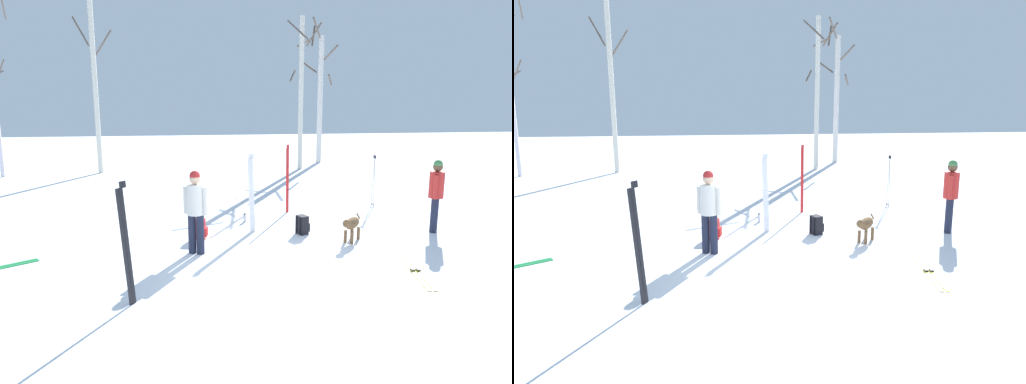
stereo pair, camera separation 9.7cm
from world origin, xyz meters
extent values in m
plane|color=white|center=(0.00, 0.00, 0.00)|extent=(60.00, 60.00, 0.00)
cylinder|color=#1E2338|center=(-1.59, 1.37, 0.41)|extent=(0.16, 0.16, 0.82)
cylinder|color=#1E2338|center=(-1.43, 1.30, 0.41)|extent=(0.16, 0.16, 0.82)
cylinder|color=silver|center=(-1.51, 1.33, 1.13)|extent=(0.34, 0.34, 0.62)
sphere|color=beige|center=(-1.51, 1.33, 1.55)|extent=(0.22, 0.22, 0.22)
sphere|color=#B22626|center=(-1.51, 1.33, 1.61)|extent=(0.21, 0.21, 0.21)
cylinder|color=silver|center=(-1.70, 1.42, 1.11)|extent=(0.10, 0.10, 0.56)
cylinder|color=silver|center=(-1.32, 1.25, 1.11)|extent=(0.10, 0.10, 0.56)
cylinder|color=#1E2338|center=(4.13, 2.27, 0.41)|extent=(0.16, 0.16, 0.82)
cylinder|color=#1E2338|center=(4.03, 2.12, 0.41)|extent=(0.16, 0.16, 0.82)
cylinder|color=red|center=(4.08, 2.19, 1.13)|extent=(0.34, 0.34, 0.62)
sphere|color=brown|center=(4.08, 2.19, 1.55)|extent=(0.22, 0.22, 0.22)
sphere|color=#4C8C4C|center=(4.08, 2.19, 1.61)|extent=(0.21, 0.21, 0.21)
cylinder|color=red|center=(4.19, 2.37, 1.11)|extent=(0.10, 0.10, 0.56)
cylinder|color=red|center=(3.97, 2.02, 1.11)|extent=(0.10, 0.10, 0.56)
ellipsoid|color=brown|center=(1.92, 1.73, 0.41)|extent=(0.56, 0.60, 0.26)
sphere|color=brown|center=(1.70, 1.47, 0.48)|extent=(0.18, 0.18, 0.18)
ellipsoid|color=brown|center=(1.66, 1.42, 0.46)|extent=(0.11, 0.12, 0.06)
cylinder|color=brown|center=(2.14, 1.99, 0.49)|extent=(0.15, 0.17, 0.17)
cylinder|color=brown|center=(1.85, 1.53, 0.14)|extent=(0.07, 0.07, 0.28)
cylinder|color=brown|center=(1.73, 1.63, 0.14)|extent=(0.07, 0.07, 0.28)
cylinder|color=brown|center=(2.10, 1.83, 0.14)|extent=(0.07, 0.07, 0.28)
cylinder|color=brown|center=(1.98, 1.92, 0.14)|extent=(0.07, 0.07, 0.28)
cube|color=white|center=(-0.18, 2.72, 0.88)|extent=(0.13, 0.04, 1.77)
cube|color=white|center=(-0.18, 2.72, 1.81)|extent=(0.06, 0.03, 0.10)
cube|color=white|center=(-0.24, 2.71, 0.88)|extent=(0.13, 0.04, 1.77)
cube|color=white|center=(-0.24, 2.71, 1.81)|extent=(0.06, 0.03, 0.10)
cube|color=red|center=(1.01, 4.48, 0.89)|extent=(0.07, 0.08, 1.78)
cube|color=red|center=(1.01, 4.48, 1.82)|extent=(0.05, 0.05, 0.10)
cube|color=red|center=(0.97, 4.43, 0.89)|extent=(0.07, 0.08, 1.78)
cube|color=red|center=(0.97, 4.43, 1.82)|extent=(0.05, 0.05, 0.10)
cube|color=black|center=(-2.58, -1.02, 0.93)|extent=(0.15, 0.18, 1.86)
cube|color=black|center=(-2.58, -1.02, 1.90)|extent=(0.05, 0.06, 0.10)
cube|color=black|center=(-2.54, -0.97, 0.93)|extent=(0.15, 0.18, 1.86)
cube|color=black|center=(-2.54, -0.97, 1.90)|extent=(0.05, 0.06, 0.10)
cube|color=yellow|center=(2.52, -0.25, 0.01)|extent=(0.32, 1.72, 0.02)
cube|color=#333338|center=(2.53, -0.20, 0.03)|extent=(0.08, 0.13, 0.03)
cube|color=yellow|center=(2.42, -0.24, 0.01)|extent=(0.32, 1.72, 0.02)
cube|color=#333338|center=(2.43, -0.19, 0.03)|extent=(0.08, 0.13, 0.03)
cylinder|color=#B2B2BC|center=(3.58, 4.86, 0.70)|extent=(0.02, 0.10, 1.40)
cylinder|color=black|center=(3.58, 4.86, 1.45)|extent=(0.04, 0.04, 0.10)
cylinder|color=black|center=(3.58, 4.86, 0.07)|extent=(0.07, 0.07, 0.01)
cylinder|color=#B2B2BC|center=(3.58, 4.75, 0.70)|extent=(0.02, 0.10, 1.40)
cylinder|color=black|center=(3.58, 4.75, 1.45)|extent=(0.04, 0.04, 0.10)
cylinder|color=black|center=(3.58, 4.75, 0.07)|extent=(0.07, 0.07, 0.01)
cube|color=red|center=(-1.42, 2.37, 0.22)|extent=(0.26, 0.30, 0.44)
cube|color=red|center=(-1.30, 2.33, 0.15)|extent=(0.11, 0.20, 0.20)
cube|color=black|center=(-1.55, 2.33, 0.22)|extent=(0.03, 0.04, 0.37)
cube|color=black|center=(-1.51, 2.47, 0.22)|extent=(0.03, 0.04, 0.37)
cube|color=black|center=(0.94, 2.39, 0.22)|extent=(0.29, 0.32, 0.44)
cube|color=black|center=(1.06, 2.45, 0.15)|extent=(0.13, 0.20, 0.20)
cube|color=black|center=(0.86, 2.28, 0.22)|extent=(0.04, 0.04, 0.37)
cube|color=black|center=(0.81, 2.42, 0.22)|extent=(0.04, 0.04, 0.37)
cylinder|color=silver|center=(-0.27, 3.60, 0.10)|extent=(0.08, 0.08, 0.20)
cylinder|color=black|center=(-0.27, 3.60, 0.22)|extent=(0.05, 0.05, 0.02)
cylinder|color=brown|center=(-8.80, 11.78, 4.14)|extent=(0.56, 0.51, 0.74)
cylinder|color=brown|center=(-8.43, 11.69, 6.41)|extent=(0.39, 1.22, 0.76)
cylinder|color=silver|center=(-5.37, 12.05, 3.85)|extent=(0.20, 0.20, 7.69)
cylinder|color=brown|center=(-5.08, 12.48, 5.16)|extent=(0.94, 0.68, 1.12)
cylinder|color=brown|center=(-5.72, 11.71, 5.57)|extent=(0.76, 0.77, 1.17)
cylinder|color=silver|center=(3.03, 11.97, 3.18)|extent=(0.20, 0.20, 6.35)
cylinder|color=brown|center=(2.70, 12.14, 3.96)|extent=(0.42, 0.74, 0.51)
cylinder|color=brown|center=(3.58, 11.68, 5.84)|extent=(0.65, 1.15, 0.70)
cylinder|color=brown|center=(2.77, 11.60, 5.75)|extent=(0.82, 0.62, 0.83)
cylinder|color=brown|center=(3.57, 12.12, 5.63)|extent=(0.39, 1.13, 0.85)
cylinder|color=brown|center=(3.25, 12.27, 5.34)|extent=(0.67, 0.51, 0.37)
cylinder|color=silver|center=(4.38, 13.86, 2.91)|extent=(0.24, 0.24, 5.82)
cylinder|color=brown|center=(4.78, 13.68, 3.85)|extent=(0.45, 0.87, 0.49)
cylinder|color=brown|center=(4.03, 14.00, 5.81)|extent=(0.39, 0.80, 1.02)
cylinder|color=brown|center=(4.87, 14.04, 5.07)|extent=(0.45, 1.04, 0.66)
cylinder|color=brown|center=(3.79, 13.68, 4.41)|extent=(0.45, 1.23, 0.58)
camera|label=1|loc=(-1.50, -7.94, 3.19)|focal=33.06mm
camera|label=2|loc=(-1.40, -7.95, 3.19)|focal=33.06mm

